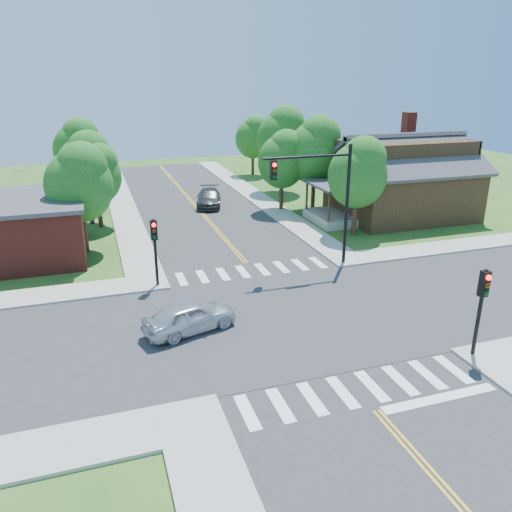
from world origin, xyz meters
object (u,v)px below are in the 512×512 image
object	(u,v)px
signal_pole_se	(482,297)
house_ne	(402,175)
signal_pole_nw	(155,240)
signal_mast_ne	(322,187)
car_dgrey	(209,198)
car_silver	(190,317)

from	to	relation	value
signal_pole_se	house_ne	distance (m)	22.03
signal_pole_se	signal_pole_nw	world-z (taller)	same
signal_pole_nw	signal_mast_ne	bearing A→B (deg)	0.07
signal_mast_ne	signal_pole_se	size ratio (longest dim) A/B	1.89
car_dgrey	house_ne	bearing A→B (deg)	-14.34
house_ne	signal_mast_ne	bearing A→B (deg)	-142.32
house_ne	signal_pole_nw	bearing A→B (deg)	-157.31
signal_pole_nw	house_ne	world-z (taller)	house_ne
car_dgrey	signal_pole_se	bearing A→B (deg)	-65.87
signal_mast_ne	signal_pole_nw	size ratio (longest dim) A/B	1.89
signal_pole_se	signal_pole_nw	distance (m)	15.84
signal_pole_nw	car_silver	xyz separation A→B (m)	(0.69, -5.48, -1.95)
signal_pole_se	signal_pole_nw	bearing A→B (deg)	135.00
signal_pole_se	signal_pole_nw	size ratio (longest dim) A/B	1.00
signal_pole_nw	house_ne	bearing A→B (deg)	22.69
signal_mast_ne	signal_pole_se	bearing A→B (deg)	-81.44
signal_pole_nw	car_silver	world-z (taller)	signal_pole_nw
signal_pole_nw	car_dgrey	size ratio (longest dim) A/B	0.72
house_ne	car_silver	bearing A→B (deg)	-144.78
signal_pole_se	house_ne	xyz separation A→B (m)	(9.51, 19.86, 0.67)
signal_mast_ne	car_dgrey	xyz separation A→B (m)	(-2.79, 16.49, -4.13)
signal_pole_se	house_ne	bearing A→B (deg)	64.42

